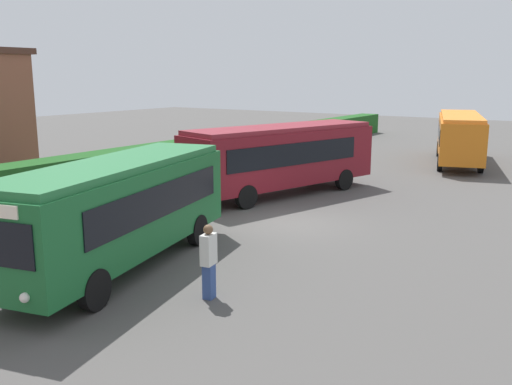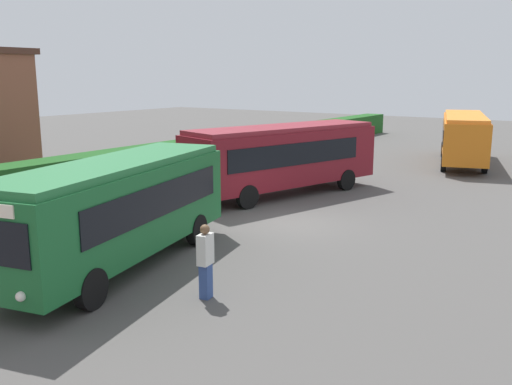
% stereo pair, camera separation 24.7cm
% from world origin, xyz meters
% --- Properties ---
extents(ground_plane, '(110.76, 110.76, 0.00)m').
position_xyz_m(ground_plane, '(0.00, 0.00, 0.00)').
color(ground_plane, '#514F4C').
extents(bus_green, '(9.16, 4.43, 3.07)m').
position_xyz_m(bus_green, '(-6.99, 1.51, 1.78)').
color(bus_green, '#19602D').
rests_on(bus_green, ground_plane).
extents(bus_maroon, '(10.05, 5.13, 3.15)m').
position_xyz_m(bus_maroon, '(4.17, 2.94, 1.82)').
color(bus_maroon, maroon).
rests_on(bus_maroon, ground_plane).
extents(bus_orange, '(10.27, 5.15, 3.04)m').
position_xyz_m(bus_orange, '(18.03, -1.41, 1.76)').
color(bus_orange, orange).
rests_on(bus_orange, ground_plane).
extents(person_right, '(0.47, 0.33, 1.87)m').
position_xyz_m(person_right, '(-7.35, -1.99, 1.00)').
color(person_right, '#334C8C').
rests_on(person_right, ground_plane).
extents(hedge_row, '(67.38, 1.67, 1.74)m').
position_xyz_m(hedge_row, '(0.00, 10.91, 0.87)').
color(hedge_row, '#1E531D').
rests_on(hedge_row, ground_plane).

